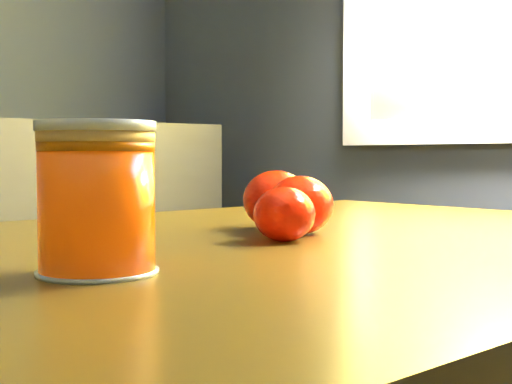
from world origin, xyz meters
TOP-DOWN VIEW (x-y plane):
  - table at (0.86, 0.05)m, footprint 1.02×0.75m
  - juice_glass at (0.64, -0.04)m, footprint 0.08×0.08m
  - orange_front at (0.91, 0.06)m, footprint 0.07×0.07m
  - orange_back at (0.92, 0.11)m, footprint 0.08×0.08m
  - orange_extra at (0.86, 0.02)m, footprint 0.06×0.06m

SIDE VIEW (x-z plane):
  - table at x=0.86m, z-range 0.27..1.01m
  - orange_extra at x=0.86m, z-range 0.74..0.79m
  - orange_front at x=0.91m, z-range 0.74..0.80m
  - orange_back at x=0.92m, z-range 0.74..0.80m
  - juice_glass at x=0.64m, z-range 0.74..0.84m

